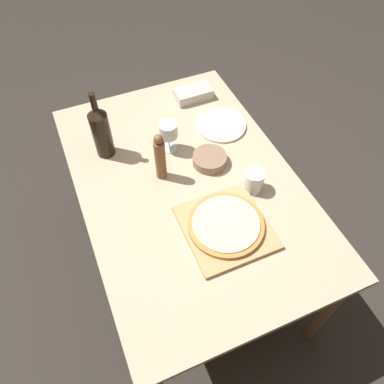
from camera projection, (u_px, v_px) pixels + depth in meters
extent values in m
plane|color=#2D2823|center=(189.00, 258.00, 2.25)|extent=(12.00, 12.00, 0.00)
cube|color=tan|center=(188.00, 184.00, 1.69)|extent=(0.95, 1.43, 0.03)
cylinder|color=brown|center=(327.00, 309.00, 1.70)|extent=(0.06, 0.06, 0.69)
cylinder|color=brown|center=(83.00, 164.00, 2.24)|extent=(0.06, 0.06, 0.69)
cylinder|color=brown|center=(208.00, 127.00, 2.44)|extent=(0.06, 0.06, 0.69)
cube|color=tan|center=(226.00, 227.00, 1.52)|extent=(0.34, 0.35, 0.02)
cylinder|color=#BC7A3D|center=(226.00, 225.00, 1.51)|extent=(0.31, 0.31, 0.02)
cylinder|color=beige|center=(226.00, 223.00, 1.50)|extent=(0.27, 0.27, 0.01)
cylinder|color=black|center=(102.00, 135.00, 1.70)|extent=(0.09, 0.09, 0.23)
cone|color=black|center=(96.00, 112.00, 1.59)|extent=(0.09, 0.09, 0.04)
cylinder|color=black|center=(93.00, 101.00, 1.55)|extent=(0.03, 0.03, 0.08)
cylinder|color=brown|center=(160.00, 160.00, 1.62)|extent=(0.05, 0.05, 0.21)
sphere|color=brown|center=(158.00, 139.00, 1.52)|extent=(0.04, 0.04, 0.04)
cylinder|color=silver|center=(170.00, 148.00, 1.80)|extent=(0.07, 0.07, 0.00)
cylinder|color=silver|center=(170.00, 142.00, 1.77)|extent=(0.01, 0.01, 0.08)
cylinder|color=silver|center=(169.00, 130.00, 1.71)|extent=(0.09, 0.09, 0.07)
cylinder|color=#84664C|center=(210.00, 159.00, 1.73)|extent=(0.16, 0.16, 0.05)
cylinder|color=silver|center=(254.00, 181.00, 1.61)|extent=(0.09, 0.09, 0.10)
cylinder|color=silver|center=(221.00, 125.00, 1.89)|extent=(0.25, 0.25, 0.01)
cube|color=#BCB7AD|center=(193.00, 94.00, 2.01)|extent=(0.20, 0.11, 0.05)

